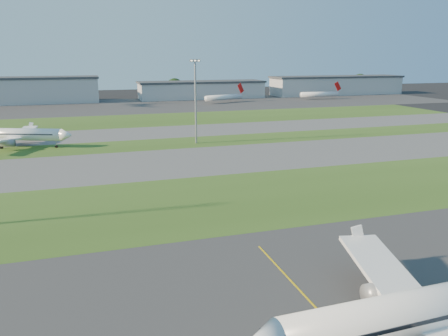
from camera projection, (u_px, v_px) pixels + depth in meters
name	position (u px, v px, depth m)	size (l,w,h in m)	color
grass_strip_a	(190.00, 203.00, 81.72)	(300.00, 34.00, 0.01)	#304C19
taxiway_a	(161.00, 163.00, 112.23)	(300.00, 32.00, 0.01)	#515154
grass_strip_b	(148.00, 145.00, 135.33)	(300.00, 18.00, 0.01)	#304C19
taxiway_b	(139.00, 133.00, 155.67)	(300.00, 26.00, 0.01)	#515154
grass_strip_c	(130.00, 121.00, 186.17)	(300.00, 40.00, 0.01)	#304C19
apron_far	(119.00, 106.00, 241.63)	(400.00, 80.00, 0.01)	#333335
airliner_parked	(438.00, 308.00, 39.87)	(38.91, 33.02, 12.14)	white
airliner_taxiing	(14.00, 135.00, 130.69)	(33.73, 28.61, 11.10)	white
mini_jet_near	(224.00, 97.00, 257.58)	(27.38, 12.13, 9.48)	white
mini_jet_far	(320.00, 94.00, 278.59)	(28.60, 3.44, 9.48)	white
light_mast_centre	(196.00, 96.00, 134.16)	(3.20, 0.70, 25.80)	gray
hangar_west	(36.00, 90.00, 254.42)	(71.40, 23.00, 15.20)	#ABADB3
hangar_east	(202.00, 90.00, 283.91)	(81.60, 23.00, 11.20)	#ABADB3
hangar_far_east	(337.00, 85.00, 312.67)	(96.90, 23.00, 13.20)	#ABADB3
tree_mid_west	(81.00, 91.00, 272.28)	(9.90, 9.90, 10.80)	black
tree_mid_east	(175.00, 87.00, 292.21)	(11.55, 11.55, 12.60)	black
tree_east	(278.00, 86.00, 312.28)	(10.45, 10.45, 11.40)	black
tree_far_east	(360.00, 82.00, 335.95)	(12.65, 12.65, 13.80)	black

